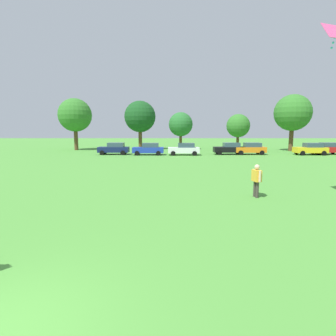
% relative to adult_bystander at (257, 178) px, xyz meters
% --- Properties ---
extents(ground_plane, '(160.00, 160.00, 0.00)m').
position_rel_adult_bystander_xyz_m(ground_plane, '(-7.60, 20.15, -1.03)').
color(ground_plane, '#4C9338').
extents(adult_bystander, '(0.41, 0.82, 1.73)m').
position_rel_adult_bystander_xyz_m(adult_bystander, '(0.00, 0.00, 0.00)').
color(adult_bystander, '#3F3833').
rests_on(adult_bystander, ground).
extents(kite, '(1.32, 0.92, 1.12)m').
position_rel_adult_bystander_xyz_m(kite, '(2.83, -1.10, 6.75)').
color(kite, '#F24C8C').
extents(parked_car_navy_0, '(4.30, 2.02, 1.68)m').
position_rel_adult_bystander_xyz_m(parked_car_navy_0, '(-12.46, 24.83, -0.17)').
color(parked_car_navy_0, '#141E4C').
rests_on(parked_car_navy_0, ground).
extents(parked_car_blue_1, '(4.30, 2.02, 1.68)m').
position_rel_adult_bystander_xyz_m(parked_car_blue_1, '(-7.47, 24.10, -0.17)').
color(parked_car_blue_1, '#1E38AD').
rests_on(parked_car_blue_1, ground).
extents(parked_car_white_2, '(4.30, 2.02, 1.68)m').
position_rel_adult_bystander_xyz_m(parked_car_white_2, '(-2.52, 23.90, -0.17)').
color(parked_car_white_2, white).
rests_on(parked_car_white_2, ground).
extents(parked_car_black_3, '(4.30, 2.02, 1.68)m').
position_rel_adult_bystander_xyz_m(parked_car_black_3, '(4.00, 25.02, -0.17)').
color(parked_car_black_3, black).
rests_on(parked_car_black_3, ground).
extents(parked_car_orange_4, '(4.30, 2.02, 1.68)m').
position_rel_adult_bystander_xyz_m(parked_car_orange_4, '(6.98, 24.95, -0.17)').
color(parked_car_orange_4, orange).
rests_on(parked_car_orange_4, ground).
extents(parked_car_yellow_5, '(4.30, 2.02, 1.68)m').
position_rel_adult_bystander_xyz_m(parked_car_yellow_5, '(15.25, 24.34, -0.17)').
color(parked_car_yellow_5, yellow).
rests_on(parked_car_yellow_5, ground).
extents(parked_car_red_6, '(4.30, 2.02, 1.68)m').
position_rel_adult_bystander_xyz_m(parked_car_red_6, '(18.07, 25.29, -0.17)').
color(parked_car_red_6, red).
rests_on(parked_car_red_6, ground).
extents(tree_far_left, '(5.67, 5.67, 8.83)m').
position_rel_adult_bystander_xyz_m(tree_far_left, '(-20.82, 33.48, 4.93)').
color(tree_far_left, brown).
rests_on(tree_far_left, ground).
extents(tree_left, '(5.48, 5.48, 8.54)m').
position_rel_adult_bystander_xyz_m(tree_left, '(-9.77, 34.64, 4.73)').
color(tree_left, brown).
rests_on(tree_left, ground).
extents(tree_center, '(4.21, 4.21, 6.56)m').
position_rel_adult_bystander_xyz_m(tree_center, '(-2.61, 34.49, 3.40)').
color(tree_center, brown).
rests_on(tree_center, ground).
extents(tree_right, '(3.96, 3.96, 6.16)m').
position_rel_adult_bystander_xyz_m(tree_right, '(7.16, 33.25, 3.13)').
color(tree_right, brown).
rests_on(tree_right, ground).
extents(tree_far_right, '(5.92, 5.92, 9.23)m').
position_rel_adult_bystander_xyz_m(tree_far_right, '(15.57, 31.54, 5.20)').
color(tree_far_right, brown).
rests_on(tree_far_right, ground).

